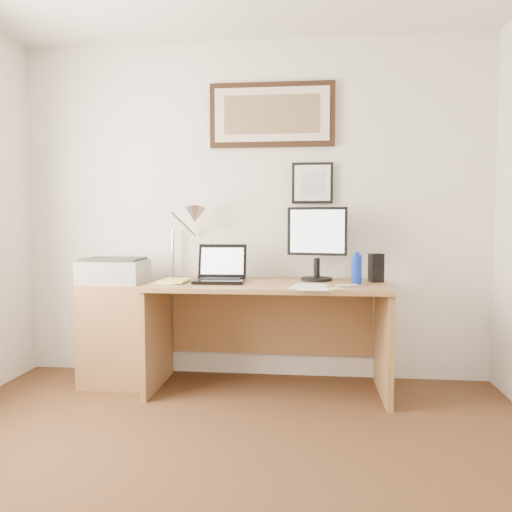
# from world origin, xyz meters

# --- Properties ---
(wall_back) EXTENTS (3.50, 0.02, 2.50)m
(wall_back) POSITION_xyz_m (0.00, 2.00, 1.25)
(wall_back) COLOR silver
(wall_back) RESTS_ON ground
(side_cabinet) EXTENTS (0.50, 0.40, 0.73)m
(side_cabinet) POSITION_xyz_m (-0.92, 1.68, 0.36)
(side_cabinet) COLOR olive
(side_cabinet) RESTS_ON floor
(water_bottle) EXTENTS (0.07, 0.07, 0.20)m
(water_bottle) POSITION_xyz_m (0.75, 1.64, 0.85)
(water_bottle) COLOR #0D2CB2
(water_bottle) RESTS_ON desk
(bottle_cap) EXTENTS (0.04, 0.04, 0.02)m
(bottle_cap) POSITION_xyz_m (0.75, 1.64, 0.96)
(bottle_cap) COLOR #0D2CB2
(bottle_cap) RESTS_ON water_bottle
(speaker) EXTENTS (0.11, 0.10, 0.20)m
(speaker) POSITION_xyz_m (0.89, 1.76, 0.85)
(speaker) COLOR black
(speaker) RESTS_ON desk
(paper_sheet_a) EXTENTS (0.27, 0.34, 0.00)m
(paper_sheet_a) POSITION_xyz_m (0.43, 1.47, 0.75)
(paper_sheet_a) COLOR white
(paper_sheet_a) RESTS_ON desk
(paper_sheet_b) EXTENTS (0.20, 0.28, 0.00)m
(paper_sheet_b) POSITION_xyz_m (0.45, 1.39, 0.75)
(paper_sheet_b) COLOR white
(paper_sheet_b) RESTS_ON desk
(sticky_pad) EXTENTS (0.09, 0.09, 0.01)m
(sticky_pad) POSITION_xyz_m (0.60, 1.34, 0.76)
(sticky_pad) COLOR #FFDE78
(sticky_pad) RESTS_ON desk
(marker_pen) EXTENTS (0.14, 0.06, 0.02)m
(marker_pen) POSITION_xyz_m (0.67, 1.48, 0.76)
(marker_pen) COLOR white
(marker_pen) RESTS_ON desk
(book) EXTENTS (0.19, 0.26, 0.02)m
(book) POSITION_xyz_m (-0.58, 1.59, 0.76)
(book) COLOR #E3DB6A
(book) RESTS_ON desk
(desk) EXTENTS (1.60, 0.70, 0.75)m
(desk) POSITION_xyz_m (0.15, 1.72, 0.51)
(desk) COLOR olive
(desk) RESTS_ON floor
(laptop) EXTENTS (0.35, 0.30, 0.26)m
(laptop) POSITION_xyz_m (-0.18, 1.65, 0.81)
(laptop) COLOR black
(laptop) RESTS_ON desk
(lcd_monitor) EXTENTS (0.42, 0.22, 0.52)m
(lcd_monitor) POSITION_xyz_m (0.48, 1.80, 1.04)
(lcd_monitor) COLOR black
(lcd_monitor) RESTS_ON desk
(printer) EXTENTS (0.44, 0.34, 0.18)m
(printer) POSITION_xyz_m (-0.95, 1.67, 0.82)
(printer) COLOR #9F9FA1
(printer) RESTS_ON side_cabinet
(desk_lamp) EXTENTS (0.29, 0.27, 0.53)m
(desk_lamp) POSITION_xyz_m (-0.41, 1.81, 1.19)
(desk_lamp) COLOR silver
(desk_lamp) RESTS_ON desk
(picture_large) EXTENTS (0.92, 0.04, 0.47)m
(picture_large) POSITION_xyz_m (0.15, 1.97, 1.95)
(picture_large) COLOR black
(picture_large) RESTS_ON wall_back
(picture_small) EXTENTS (0.30, 0.03, 0.30)m
(picture_small) POSITION_xyz_m (0.45, 1.97, 1.45)
(picture_small) COLOR black
(picture_small) RESTS_ON wall_back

